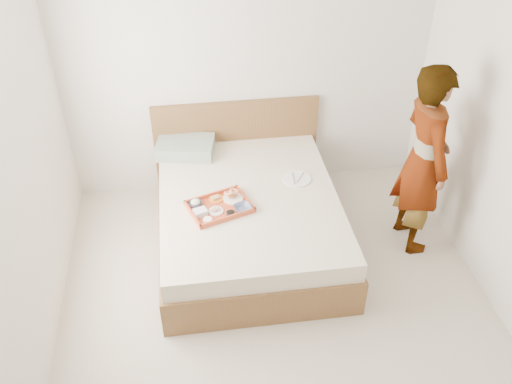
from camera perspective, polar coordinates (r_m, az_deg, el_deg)
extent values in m
cube|color=beige|center=(4.56, 2.59, -13.30)|extent=(3.50, 4.00, 0.01)
cube|color=silver|center=(5.36, -0.89, 12.71)|extent=(3.50, 0.01, 2.60)
cube|color=silver|center=(3.78, -23.92, -2.41)|extent=(0.01, 4.00, 2.60)
cube|color=brown|center=(5.06, -0.72, -2.86)|extent=(1.65, 2.00, 0.53)
cube|color=brown|center=(5.72, -2.02, 4.95)|extent=(1.65, 0.06, 0.95)
cube|color=#94A392|center=(5.47, -7.21, 4.55)|extent=(0.60, 0.46, 0.13)
cube|color=#C74524|center=(4.76, -3.73, -1.48)|extent=(0.60, 0.52, 0.05)
cylinder|color=white|center=(4.85, -2.34, -0.64)|extent=(0.22, 0.22, 0.01)
imported|color=#1A2548|center=(4.72, -1.36, -1.63)|extent=(0.18, 0.18, 0.04)
cylinder|color=black|center=(4.67, -2.60, -2.21)|extent=(0.09, 0.09, 0.03)
cylinder|color=white|center=(4.72, -4.12, -1.95)|extent=(0.16, 0.16, 0.01)
cylinder|color=orange|center=(4.85, -4.09, -0.70)|extent=(0.16, 0.16, 0.01)
imported|color=#1A2548|center=(4.79, -6.18, -1.20)|extent=(0.14, 0.14, 0.04)
cube|color=silver|center=(4.69, -5.69, -2.06)|extent=(0.13, 0.12, 0.05)
cylinder|color=white|center=(4.62, -4.95, -2.87)|extent=(0.09, 0.09, 0.03)
cylinder|color=white|center=(5.11, 4.18, 1.36)|extent=(0.34, 0.34, 0.01)
imported|color=white|center=(4.94, 16.69, 3.09)|extent=(0.46, 0.66, 1.75)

